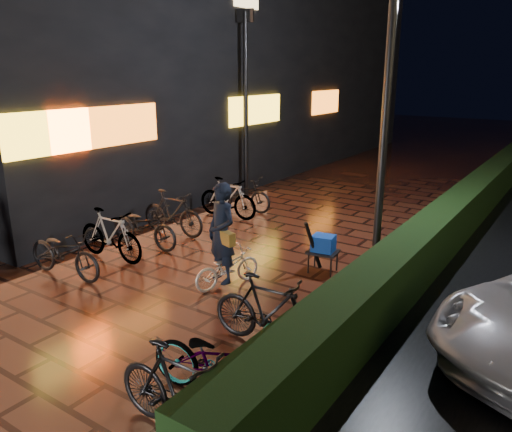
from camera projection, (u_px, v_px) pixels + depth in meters
The scene contains 10 objects.
ground at pixel (115, 326), 7.77m from camera, with size 80.00×80.00×0.00m, color #381911.
hedge at pixel (461, 212), 12.21m from camera, with size 0.70×20.00×1.00m, color black.
storefront_block at pixel (169, 53), 20.75m from camera, with size 12.09×22.00×9.00m.
lamp_post_hedge at pixel (385, 117), 8.77m from camera, with size 0.53×0.22×5.52m.
lamp_post_sf at pixel (246, 97), 15.02m from camera, with size 0.53×0.19×5.53m.
cyclist at pixel (224, 249), 8.98m from camera, with size 0.89×1.44×1.96m.
traffic_barrier at pixel (287, 363), 6.08m from camera, with size 0.97×1.91×0.78m.
cart_assembly at pixel (322, 245), 9.69m from camera, with size 0.63×0.66×1.08m.
parked_bikes_storefront at pixel (168, 217), 11.70m from camera, with size 2.03×6.51×1.08m.
parked_bikes_hedge at pixel (227, 352), 6.08m from camera, with size 2.05×2.65×1.08m.
Camera 1 is at (5.73, -4.54, 3.82)m, focal length 35.00 mm.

